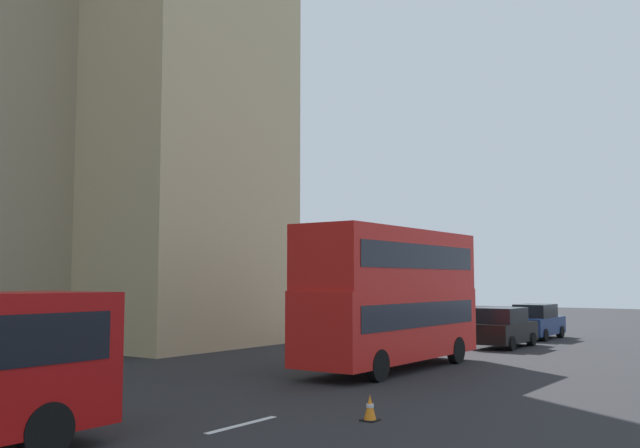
% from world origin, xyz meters
% --- Properties ---
extents(double_decker_bus, '(9.05, 2.54, 4.90)m').
position_xyz_m(double_decker_bus, '(19.75, 2.00, 2.71)').
color(double_decker_bus, red).
rests_on(double_decker_bus, ground_plane).
extents(sedan_lead, '(4.40, 1.86, 1.85)m').
position_xyz_m(sedan_lead, '(29.82, 1.69, 0.91)').
color(sedan_lead, black).
rests_on(sedan_lead, ground_plane).
extents(sedan_trailing, '(4.40, 1.86, 1.85)m').
position_xyz_m(sedan_trailing, '(35.46, 1.98, 0.91)').
color(sedan_trailing, navy).
rests_on(sedan_trailing, ground_plane).
extents(traffic_cone_middle, '(0.36, 0.36, 0.58)m').
position_xyz_m(traffic_cone_middle, '(11.59, -2.03, 0.28)').
color(traffic_cone_middle, black).
rests_on(traffic_cone_middle, ground_plane).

